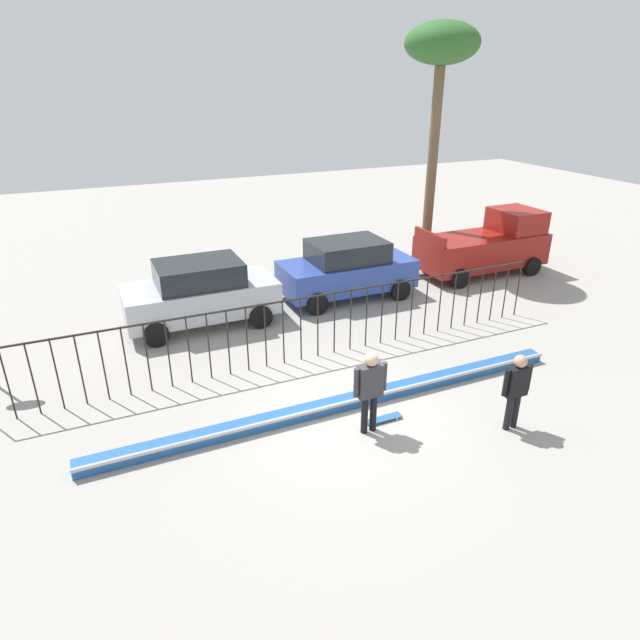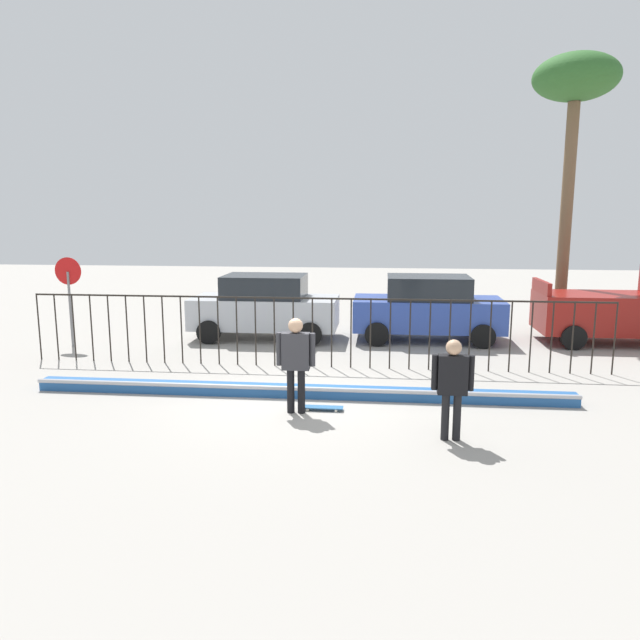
{
  "view_description": "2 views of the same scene",
  "coord_description": "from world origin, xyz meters",
  "px_view_note": "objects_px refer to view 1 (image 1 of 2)",
  "views": [
    {
      "loc": [
        -4.55,
        -8.59,
        6.66
      ],
      "look_at": [
        0.24,
        2.21,
        1.33
      ],
      "focal_mm": 30.49,
      "sensor_mm": 36.0,
      "label": 1
    },
    {
      "loc": [
        1.66,
        -11.15,
        3.68
      ],
      "look_at": [
        0.24,
        2.37,
        1.25
      ],
      "focal_mm": 33.43,
      "sensor_mm": 36.0,
      "label": 2
    }
  ],
  "objects_px": {
    "skateboarder": "(370,385)",
    "skateboard": "(384,418)",
    "parked_car_silver": "(201,293)",
    "camera_operator": "(516,385)",
    "pickup_truck": "(487,245)",
    "palm_tree_tall": "(441,56)",
    "parked_car_blue": "(347,269)"
  },
  "relations": [
    {
      "from": "skateboarder",
      "to": "skateboard",
      "type": "xyz_separation_m",
      "value": [
        0.47,
        0.18,
        -1.02
      ]
    },
    {
      "from": "skateboarder",
      "to": "parked_car_silver",
      "type": "relative_size",
      "value": 0.42
    },
    {
      "from": "camera_operator",
      "to": "pickup_truck",
      "type": "distance_m",
      "value": 9.98
    },
    {
      "from": "parked_car_silver",
      "to": "pickup_truck",
      "type": "height_order",
      "value": "pickup_truck"
    },
    {
      "from": "skateboarder",
      "to": "palm_tree_tall",
      "type": "distance_m",
      "value": 12.8
    },
    {
      "from": "palm_tree_tall",
      "to": "skateboarder",
      "type": "bearing_deg",
      "value": -129.6
    },
    {
      "from": "camera_operator",
      "to": "parked_car_silver",
      "type": "bearing_deg",
      "value": -0.16
    },
    {
      "from": "skateboard",
      "to": "parked_car_silver",
      "type": "bearing_deg",
      "value": 119.95
    },
    {
      "from": "skateboard",
      "to": "camera_operator",
      "type": "xyz_separation_m",
      "value": [
        2.26,
        -1.27,
        0.96
      ]
    },
    {
      "from": "pickup_truck",
      "to": "parked_car_silver",
      "type": "bearing_deg",
      "value": -177.17
    },
    {
      "from": "skateboarder",
      "to": "skateboard",
      "type": "distance_m",
      "value": 1.14
    },
    {
      "from": "parked_car_blue",
      "to": "pickup_truck",
      "type": "relative_size",
      "value": 0.91
    },
    {
      "from": "camera_operator",
      "to": "skateboarder",
      "type": "bearing_deg",
      "value": 37.22
    },
    {
      "from": "camera_operator",
      "to": "parked_car_silver",
      "type": "distance_m",
      "value": 9.01
    },
    {
      "from": "skateboard",
      "to": "parked_car_silver",
      "type": "distance_m",
      "value": 6.94
    },
    {
      "from": "parked_car_blue",
      "to": "camera_operator",
      "type": "bearing_deg",
      "value": -86.82
    },
    {
      "from": "pickup_truck",
      "to": "skateboarder",
      "type": "bearing_deg",
      "value": -140.03
    },
    {
      "from": "parked_car_silver",
      "to": "parked_car_blue",
      "type": "xyz_separation_m",
      "value": [
        4.79,
        0.2,
        0.0
      ]
    },
    {
      "from": "skateboarder",
      "to": "parked_car_blue",
      "type": "distance_m",
      "value": 7.44
    },
    {
      "from": "parked_car_blue",
      "to": "palm_tree_tall",
      "type": "xyz_separation_m",
      "value": [
        4.24,
        1.79,
        6.28
      ]
    },
    {
      "from": "skateboarder",
      "to": "parked_car_blue",
      "type": "bearing_deg",
      "value": 54.2
    },
    {
      "from": "skateboarder",
      "to": "parked_car_blue",
      "type": "height_order",
      "value": "parked_car_blue"
    },
    {
      "from": "parked_car_blue",
      "to": "palm_tree_tall",
      "type": "distance_m",
      "value": 7.79
    },
    {
      "from": "parked_car_silver",
      "to": "pickup_truck",
      "type": "bearing_deg",
      "value": 5.71
    },
    {
      "from": "skateboard",
      "to": "palm_tree_tall",
      "type": "bearing_deg",
      "value": 61.58
    },
    {
      "from": "skateboard",
      "to": "camera_operator",
      "type": "height_order",
      "value": "camera_operator"
    },
    {
      "from": "camera_operator",
      "to": "palm_tree_tall",
      "type": "bearing_deg",
      "value": -55.45
    },
    {
      "from": "camera_operator",
      "to": "palm_tree_tall",
      "type": "distance_m",
      "value": 12.37
    },
    {
      "from": "camera_operator",
      "to": "parked_car_silver",
      "type": "height_order",
      "value": "parked_car_silver"
    },
    {
      "from": "camera_operator",
      "to": "parked_car_silver",
      "type": "relative_size",
      "value": 0.39
    },
    {
      "from": "parked_car_blue",
      "to": "skateboarder",
      "type": "bearing_deg",
      "value": -108.54
    },
    {
      "from": "parked_car_silver",
      "to": "skateboard",
      "type": "bearing_deg",
      "value": -65.88
    }
  ]
}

